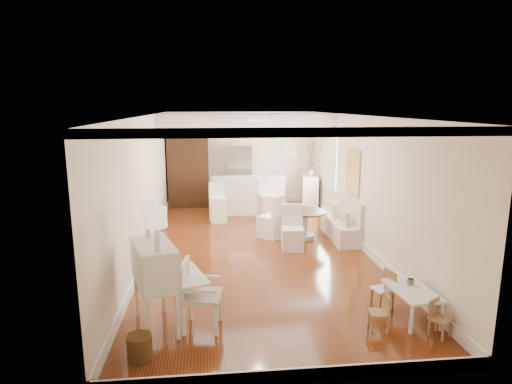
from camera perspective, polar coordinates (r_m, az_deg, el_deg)
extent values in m
plane|color=brown|center=(9.18, 0.01, -7.61)|extent=(9.00, 9.00, 0.00)
cube|color=white|center=(8.67, 0.01, 10.15)|extent=(4.50, 9.00, 0.04)
cube|color=white|center=(13.25, -2.02, 4.57)|extent=(4.50, 0.04, 2.80)
cube|color=white|center=(4.52, 6.02, -9.47)|extent=(4.50, 0.04, 2.80)
cube|color=white|center=(8.87, -14.60, 0.71)|extent=(0.04, 9.00, 2.80)
cube|color=white|center=(9.32, 13.91, 1.25)|extent=(0.04, 9.00, 2.80)
cube|color=white|center=(10.86, -1.21, 9.49)|extent=(4.50, 0.45, 0.36)
cube|color=tan|center=(9.75, 12.77, 2.64)|extent=(0.04, 0.84, 1.04)
cube|color=white|center=(11.55, 9.85, 4.12)|extent=(0.04, 1.10, 1.40)
cylinder|color=#381E11|center=(13.16, -7.28, 6.40)|extent=(0.30, 0.03, 0.30)
cylinder|color=white|center=(8.17, 0.38, 9.71)|extent=(0.36, 0.36, 0.08)
cube|color=white|center=(6.08, -13.31, -12.10)|extent=(1.21, 1.22, 1.22)
cube|color=white|center=(6.01, -7.20, -13.46)|extent=(0.63, 0.63, 0.96)
cylinder|color=#53381A|center=(5.65, -15.26, -19.33)|extent=(0.38, 0.38, 0.30)
cube|color=white|center=(6.70, 19.98, -13.83)|extent=(0.58, 0.91, 0.44)
cube|color=olive|center=(6.23, 16.03, -15.16)|extent=(0.28, 0.28, 0.52)
cube|color=olive|center=(6.89, 16.53, -12.26)|extent=(0.34, 0.34, 0.58)
cube|color=#A07248|center=(6.36, 23.38, -15.22)|extent=(0.33, 0.33, 0.50)
cube|color=silver|center=(9.90, 11.26, -3.44)|extent=(0.52, 1.60, 0.98)
cylinder|color=#462C16|center=(9.87, 6.56, -4.33)|extent=(1.17, 1.17, 0.65)
cube|color=white|center=(9.04, 4.90, -4.81)|extent=(0.49, 0.51, 0.95)
cube|color=white|center=(9.85, 2.03, -3.25)|extent=(0.68, 0.68, 0.99)
cube|color=white|center=(12.03, -1.05, -0.42)|extent=(2.05, 0.65, 1.03)
cube|color=white|center=(11.18, -5.09, -1.40)|extent=(0.47, 0.47, 1.03)
cube|color=silver|center=(11.33, 1.55, -1.01)|extent=(0.53, 0.53, 1.09)
cube|color=#381E11|center=(12.95, -9.00, 3.16)|extent=(1.20, 0.60, 2.30)
imported|color=silver|center=(13.00, -0.58, 2.21)|extent=(0.75, 0.65, 1.80)
cube|color=silver|center=(12.82, 7.24, 0.07)|extent=(0.63, 1.07, 0.96)
imported|color=#508953|center=(6.76, 19.89, -11.19)|extent=(0.14, 0.14, 0.09)
imported|color=white|center=(12.70, 7.34, 2.63)|extent=(0.22, 0.22, 0.21)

